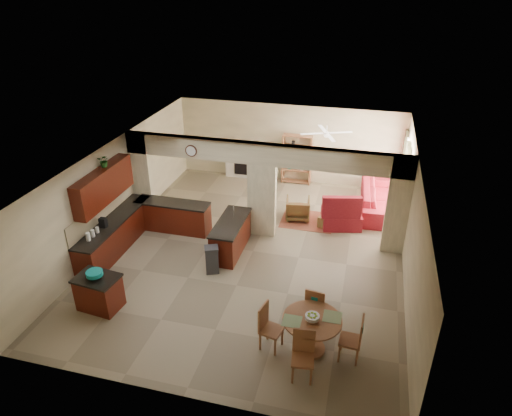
% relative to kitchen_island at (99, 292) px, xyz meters
% --- Properties ---
extents(floor, '(10.00, 10.00, 0.00)m').
position_rel_kitchen_island_xyz_m(floor, '(2.80, 3.14, -0.42)').
color(floor, gray).
rests_on(floor, ground).
extents(ceiling, '(10.00, 10.00, 0.00)m').
position_rel_kitchen_island_xyz_m(ceiling, '(2.80, 3.14, 2.38)').
color(ceiling, white).
rests_on(ceiling, wall_back).
extents(wall_back, '(8.00, 0.00, 8.00)m').
position_rel_kitchen_island_xyz_m(wall_back, '(2.80, 8.14, 0.98)').
color(wall_back, beige).
rests_on(wall_back, floor).
extents(wall_front, '(8.00, 0.00, 8.00)m').
position_rel_kitchen_island_xyz_m(wall_front, '(2.80, -1.86, 0.98)').
color(wall_front, beige).
rests_on(wall_front, floor).
extents(wall_left, '(0.00, 10.00, 10.00)m').
position_rel_kitchen_island_xyz_m(wall_left, '(-1.20, 3.14, 0.98)').
color(wall_left, beige).
rests_on(wall_left, floor).
extents(wall_right, '(0.00, 10.00, 10.00)m').
position_rel_kitchen_island_xyz_m(wall_right, '(6.80, 3.14, 0.98)').
color(wall_right, beige).
rests_on(wall_right, floor).
extents(partition_left_pier, '(0.60, 0.25, 2.80)m').
position_rel_kitchen_island_xyz_m(partition_left_pier, '(-0.90, 4.14, 0.98)').
color(partition_left_pier, beige).
rests_on(partition_left_pier, floor).
extents(partition_center_pier, '(0.80, 0.25, 2.20)m').
position_rel_kitchen_island_xyz_m(partition_center_pier, '(2.80, 4.14, 0.68)').
color(partition_center_pier, beige).
rests_on(partition_center_pier, floor).
extents(partition_right_pier, '(0.60, 0.25, 2.80)m').
position_rel_kitchen_island_xyz_m(partition_right_pier, '(6.50, 4.14, 0.98)').
color(partition_right_pier, beige).
rests_on(partition_right_pier, floor).
extents(partition_header, '(8.00, 0.25, 0.60)m').
position_rel_kitchen_island_xyz_m(partition_header, '(2.80, 4.14, 2.08)').
color(partition_header, beige).
rests_on(partition_header, partition_center_pier).
extents(kitchen_counter, '(2.52, 3.29, 1.48)m').
position_rel_kitchen_island_xyz_m(kitchen_counter, '(-0.46, 2.89, 0.04)').
color(kitchen_counter, '#3B1206').
rests_on(kitchen_counter, floor).
extents(upper_cabinets, '(0.35, 2.40, 0.90)m').
position_rel_kitchen_island_xyz_m(upper_cabinets, '(-1.02, 2.34, 1.50)').
color(upper_cabinets, '#3B1206').
rests_on(upper_cabinets, wall_left).
extents(peninsula, '(0.70, 1.85, 0.91)m').
position_rel_kitchen_island_xyz_m(peninsula, '(2.20, 3.03, 0.04)').
color(peninsula, '#3B1206').
rests_on(peninsula, floor).
extents(wall_clock, '(0.34, 0.03, 0.34)m').
position_rel_kitchen_island_xyz_m(wall_clock, '(0.80, 3.99, 2.03)').
color(wall_clock, '#4C2519').
rests_on(wall_clock, partition_header).
extents(rug, '(1.60, 1.30, 0.01)m').
position_rel_kitchen_island_xyz_m(rug, '(4.00, 5.24, -0.42)').
color(rug, brown).
rests_on(rug, floor).
extents(fireplace, '(1.60, 0.35, 1.20)m').
position_rel_kitchen_island_xyz_m(fireplace, '(1.20, 7.97, 0.19)').
color(fireplace, beige).
rests_on(fireplace, floor).
extents(shelving_unit, '(1.00, 0.32, 1.80)m').
position_rel_kitchen_island_xyz_m(shelving_unit, '(3.15, 7.96, 0.48)').
color(shelving_unit, brown).
rests_on(shelving_unit, floor).
extents(window_a, '(0.02, 0.90, 1.90)m').
position_rel_kitchen_island_xyz_m(window_a, '(6.77, 5.44, 0.78)').
color(window_a, white).
rests_on(window_a, wall_right).
extents(window_b, '(0.02, 0.90, 1.90)m').
position_rel_kitchen_island_xyz_m(window_b, '(6.77, 7.14, 0.78)').
color(window_b, white).
rests_on(window_b, wall_right).
extents(glazed_door, '(0.02, 0.70, 2.10)m').
position_rel_kitchen_island_xyz_m(glazed_door, '(6.77, 6.29, 0.63)').
color(glazed_door, white).
rests_on(glazed_door, wall_right).
extents(drape_a_left, '(0.10, 0.28, 2.30)m').
position_rel_kitchen_island_xyz_m(drape_a_left, '(6.73, 4.84, 0.78)').
color(drape_a_left, '#3C1E18').
rests_on(drape_a_left, wall_right).
extents(drape_a_right, '(0.10, 0.28, 2.30)m').
position_rel_kitchen_island_xyz_m(drape_a_right, '(6.73, 6.04, 0.78)').
color(drape_a_right, '#3C1E18').
rests_on(drape_a_right, wall_right).
extents(drape_b_left, '(0.10, 0.28, 2.30)m').
position_rel_kitchen_island_xyz_m(drape_b_left, '(6.73, 6.54, 0.78)').
color(drape_b_left, '#3C1E18').
rests_on(drape_b_left, wall_right).
extents(drape_b_right, '(0.10, 0.28, 2.30)m').
position_rel_kitchen_island_xyz_m(drape_b_right, '(6.73, 7.74, 0.78)').
color(drape_b_right, '#3C1E18').
rests_on(drape_b_right, wall_right).
extents(ceiling_fan, '(1.00, 1.00, 0.10)m').
position_rel_kitchen_island_xyz_m(ceiling_fan, '(4.30, 6.14, 2.14)').
color(ceiling_fan, white).
rests_on(ceiling_fan, ceiling).
extents(kitchen_island, '(1.03, 0.79, 0.83)m').
position_rel_kitchen_island_xyz_m(kitchen_island, '(0.00, 0.00, 0.00)').
color(kitchen_island, '#3B1206').
rests_on(kitchen_island, floor).
extents(teal_bowl, '(0.37, 0.37, 0.17)m').
position_rel_kitchen_island_xyz_m(teal_bowl, '(-0.00, -0.02, 0.50)').
color(teal_bowl, teal).
rests_on(teal_bowl, kitchen_island).
extents(trash_can, '(0.41, 0.38, 0.69)m').
position_rel_kitchen_island_xyz_m(trash_can, '(2.03, 1.95, -0.08)').
color(trash_can, '#2F2F31').
rests_on(trash_can, floor).
extents(dining_table, '(1.19, 1.19, 0.81)m').
position_rel_kitchen_island_xyz_m(dining_table, '(4.87, -0.12, 0.11)').
color(dining_table, brown).
rests_on(dining_table, floor).
extents(fruit_bowl, '(0.29, 0.29, 0.15)m').
position_rel_kitchen_island_xyz_m(fruit_bowl, '(4.87, -0.17, 0.47)').
color(fruit_bowl, '#78AE25').
rests_on(fruit_bowl, dining_table).
extents(sofa, '(2.85, 1.24, 0.82)m').
position_rel_kitchen_island_xyz_m(sofa, '(6.10, 6.51, -0.01)').
color(sofa, maroon).
rests_on(sofa, floor).
extents(chaise, '(1.32, 1.17, 0.46)m').
position_rel_kitchen_island_xyz_m(chaise, '(5.01, 5.21, -0.19)').
color(chaise, maroon).
rests_on(chaise, floor).
extents(armchair, '(0.83, 0.85, 0.68)m').
position_rel_kitchen_island_xyz_m(armchair, '(3.66, 5.32, -0.08)').
color(armchair, maroon).
rests_on(armchair, floor).
extents(ottoman, '(0.61, 0.61, 0.35)m').
position_rel_kitchen_island_xyz_m(ottoman, '(4.64, 5.02, -0.24)').
color(ottoman, maroon).
rests_on(ottoman, floor).
extents(plant, '(0.35, 0.32, 0.34)m').
position_rel_kitchen_island_xyz_m(plant, '(-1.02, 2.54, 2.12)').
color(plant, '#1C5115').
rests_on(plant, upper_cabinets).
extents(chair_north, '(0.47, 0.47, 1.02)m').
position_rel_kitchen_island_xyz_m(chair_north, '(4.85, 0.58, 0.13)').
color(chair_north, brown).
rests_on(chair_north, floor).
extents(chair_east, '(0.44, 0.44, 1.02)m').
position_rel_kitchen_island_xyz_m(chair_east, '(5.73, -0.15, 0.13)').
color(chair_east, brown).
rests_on(chair_east, floor).
extents(chair_south, '(0.47, 0.47, 1.02)m').
position_rel_kitchen_island_xyz_m(chair_south, '(4.81, -0.78, 0.13)').
color(chair_south, brown).
rests_on(chair_south, floor).
extents(chair_west, '(0.51, 0.51, 1.02)m').
position_rel_kitchen_island_xyz_m(chair_west, '(4.00, -0.23, 0.13)').
color(chair_west, brown).
rests_on(chair_west, floor).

